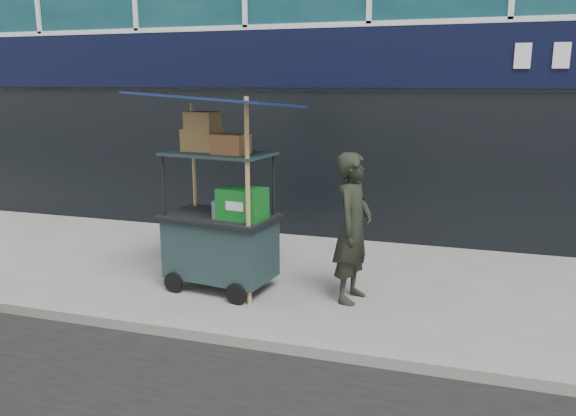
% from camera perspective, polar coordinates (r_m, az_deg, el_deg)
% --- Properties ---
extents(ground, '(80.00, 80.00, 0.00)m').
position_cam_1_polar(ground, '(5.76, 0.75, -13.48)').
color(ground, slate).
rests_on(ground, ground).
extents(curb, '(80.00, 0.18, 0.12)m').
position_cam_1_polar(curb, '(5.56, 0.15, -13.80)').
color(curb, gray).
rests_on(curb, ground).
extents(vendor_cart, '(1.97, 1.52, 2.44)m').
position_cam_1_polar(vendor_cart, '(6.95, -6.82, -1.44)').
color(vendor_cart, '#182929').
rests_on(vendor_cart, ground).
extents(vendor_man, '(0.52, 0.70, 1.76)m').
position_cam_1_polar(vendor_man, '(6.57, 6.63, -2.03)').
color(vendor_man, black).
rests_on(vendor_man, ground).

